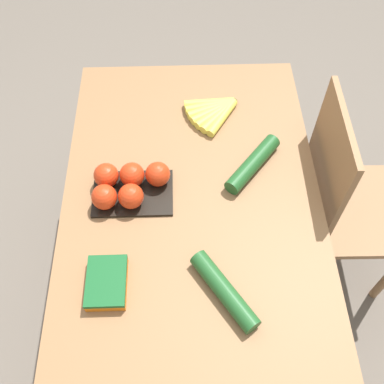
{
  "coord_description": "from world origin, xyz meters",
  "views": [
    {
      "loc": [
        0.81,
        -0.03,
        1.97
      ],
      "look_at": [
        0.0,
        0.0,
        0.76
      ],
      "focal_mm": 42.0,
      "sensor_mm": 36.0,
      "label": 1
    }
  ],
  "objects_px": {
    "tomato_pack": "(127,185)",
    "carrot_bag": "(107,282)",
    "cucumber_far": "(224,291)",
    "chair": "(343,203)",
    "banana_bunch": "(214,111)",
    "cucumber_near": "(253,164)"
  },
  "relations": [
    {
      "from": "tomato_pack",
      "to": "cucumber_near",
      "type": "distance_m",
      "value": 0.43
    },
    {
      "from": "carrot_bag",
      "to": "cucumber_near",
      "type": "distance_m",
      "value": 0.62
    },
    {
      "from": "carrot_bag",
      "to": "banana_bunch",
      "type": "bearing_deg",
      "value": 152.5
    },
    {
      "from": "tomato_pack",
      "to": "cucumber_far",
      "type": "distance_m",
      "value": 0.46
    },
    {
      "from": "cucumber_far",
      "to": "carrot_bag",
      "type": "bearing_deg",
      "value": -96.34
    },
    {
      "from": "chair",
      "to": "cucumber_far",
      "type": "distance_m",
      "value": 0.72
    },
    {
      "from": "chair",
      "to": "tomato_pack",
      "type": "xyz_separation_m",
      "value": [
        0.08,
        -0.8,
        0.28
      ]
    },
    {
      "from": "cucumber_near",
      "to": "banana_bunch",
      "type": "bearing_deg",
      "value": -156.35
    },
    {
      "from": "chair",
      "to": "tomato_pack",
      "type": "height_order",
      "value": "chair"
    },
    {
      "from": "banana_bunch",
      "to": "cucumber_far",
      "type": "height_order",
      "value": "cucumber_far"
    },
    {
      "from": "banana_bunch",
      "to": "cucumber_near",
      "type": "height_order",
      "value": "cucumber_near"
    },
    {
      "from": "banana_bunch",
      "to": "tomato_pack",
      "type": "distance_m",
      "value": 0.46
    },
    {
      "from": "chair",
      "to": "carrot_bag",
      "type": "distance_m",
      "value": 0.97
    },
    {
      "from": "banana_bunch",
      "to": "cucumber_near",
      "type": "xyz_separation_m",
      "value": [
        0.26,
        0.11,
        0.01
      ]
    },
    {
      "from": "chair",
      "to": "carrot_bag",
      "type": "height_order",
      "value": "chair"
    },
    {
      "from": "carrot_bag",
      "to": "cucumber_far",
      "type": "relative_size",
      "value": 0.63
    },
    {
      "from": "tomato_pack",
      "to": "carrot_bag",
      "type": "distance_m",
      "value": 0.33
    },
    {
      "from": "chair",
      "to": "banana_bunch",
      "type": "height_order",
      "value": "chair"
    },
    {
      "from": "chair",
      "to": "carrot_bag",
      "type": "xyz_separation_m",
      "value": [
        0.41,
        -0.84,
        0.26
      ]
    },
    {
      "from": "cucumber_far",
      "to": "chair",
      "type": "bearing_deg",
      "value": 131.19
    },
    {
      "from": "banana_bunch",
      "to": "carrot_bag",
      "type": "relative_size",
      "value": 1.29
    },
    {
      "from": "banana_bunch",
      "to": "tomato_pack",
      "type": "bearing_deg",
      "value": -41.2
    }
  ]
}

